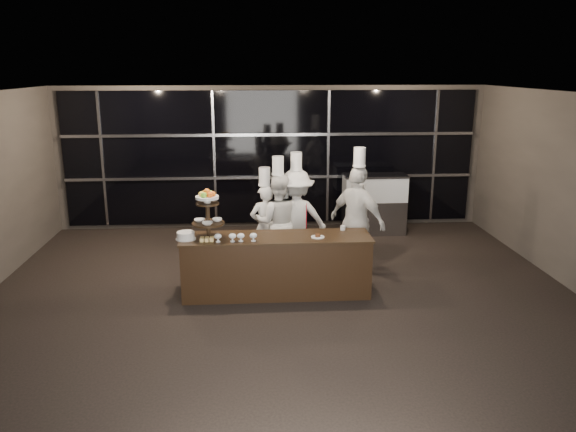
{
  "coord_description": "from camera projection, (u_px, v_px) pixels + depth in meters",
  "views": [
    {
      "loc": [
        -0.47,
        -6.82,
        3.37
      ],
      "look_at": [
        0.11,
        1.49,
        1.15
      ],
      "focal_mm": 35.0,
      "sensor_mm": 36.0,
      "label": 1
    }
  ],
  "objects": [
    {
      "name": "display_stand",
      "position": [
        208.0,
        210.0,
        8.2
      ],
      "size": [
        0.48,
        0.48,
        0.74
      ],
      "color": "black",
      "rests_on": "buffet_counter"
    },
    {
      "name": "window_wall",
      "position": [
        272.0,
        158.0,
        11.84
      ],
      "size": [
        8.6,
        0.1,
        2.8
      ],
      "color": "black",
      "rests_on": "ground"
    },
    {
      "name": "pastry_squares",
      "position": [
        207.0,
        239.0,
        8.14
      ],
      "size": [
        0.2,
        0.13,
        0.05
      ],
      "color": "#F1CD76",
      "rests_on": "buffet_counter"
    },
    {
      "name": "small_plate",
      "position": [
        318.0,
        236.0,
        8.32
      ],
      "size": [
        0.2,
        0.2,
        0.05
      ],
      "color": "white",
      "rests_on": "buffet_counter"
    },
    {
      "name": "chef_b",
      "position": [
        278.0,
        222.0,
        9.46
      ],
      "size": [
        0.87,
        0.71,
        1.95
      ],
      "color": "white",
      "rests_on": "ground"
    },
    {
      "name": "display_case",
      "position": [
        374.0,
        201.0,
        11.58
      ],
      "size": [
        1.28,
        0.56,
        1.24
      ],
      "color": "#A5A5AA",
      "rests_on": "ground"
    },
    {
      "name": "chef_c",
      "position": [
        296.0,
        218.0,
        9.61
      ],
      "size": [
        1.15,
        0.73,
        2.0
      ],
      "color": "silver",
      "rests_on": "ground"
    },
    {
      "name": "chef_cup",
      "position": [
        343.0,
        228.0,
        8.68
      ],
      "size": [
        0.08,
        0.08,
        0.07
      ],
      "primitive_type": "cylinder",
      "color": "white",
      "rests_on": "buffet_counter"
    },
    {
      "name": "layer_cake",
      "position": [
        186.0,
        236.0,
        8.22
      ],
      "size": [
        0.3,
        0.3,
        0.11
      ],
      "color": "white",
      "rests_on": "buffet_counter"
    },
    {
      "name": "chef_a",
      "position": [
        265.0,
        224.0,
        9.59
      ],
      "size": [
        0.61,
        0.49,
        1.75
      ],
      "color": "white",
      "rests_on": "ground"
    },
    {
      "name": "compotes",
      "position": [
        236.0,
        236.0,
        8.1
      ],
      "size": [
        0.62,
        0.11,
        0.12
      ],
      "color": "silver",
      "rests_on": "buffet_counter"
    },
    {
      "name": "buffet_counter",
      "position": [
        276.0,
        265.0,
        8.49
      ],
      "size": [
        2.84,
        0.74,
        0.92
      ],
      "color": "black",
      "rests_on": "ground"
    },
    {
      "name": "room",
      "position": [
        288.0,
        220.0,
        7.09
      ],
      "size": [
        10.0,
        10.0,
        10.0
      ],
      "color": "black",
      "rests_on": "ground"
    },
    {
      "name": "chef_d",
      "position": [
        357.0,
        221.0,
        9.17
      ],
      "size": [
        1.04,
        1.11,
        2.14
      ],
      "color": "white",
      "rests_on": "ground"
    }
  ]
}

